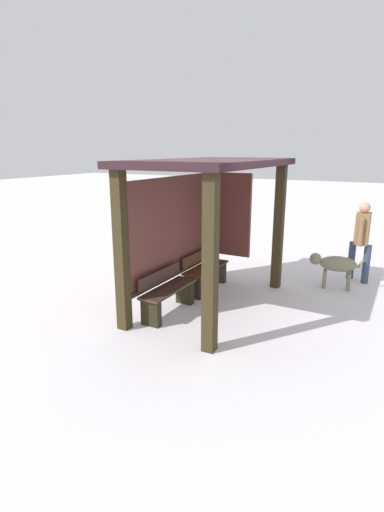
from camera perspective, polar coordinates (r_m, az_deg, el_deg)
The scene contains 6 objects.
ground_plane at distance 7.04m, azimuth 2.59°, elevation -7.00°, with size 60.00×60.00×0.00m, color white.
bus_shelter at distance 6.77m, azimuth 1.55°, elevation 8.06°, with size 3.33×1.82×2.49m.
bench_left_inside at distance 6.57m, azimuth -3.52°, elevation -5.41°, with size 1.25×0.37×0.74m.
bench_center_inside at distance 7.68m, azimuth 1.85°, elevation -2.38°, with size 1.25×0.40×0.74m.
person_walking at distance 8.74m, azimuth 23.23°, elevation 2.68°, with size 0.61×0.45×1.63m.
dog at distance 8.19m, azimuth 19.82°, elevation -1.16°, with size 0.37×1.00×0.68m.
Camera 1 is at (-5.86, -2.87, 2.65)m, focal length 27.78 mm.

